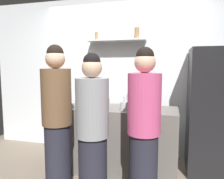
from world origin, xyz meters
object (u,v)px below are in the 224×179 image
object	(u,v)px
refrigerator	(212,111)
wine_bottle_dark_glass	(139,104)
water_bottle_plastic	(106,104)
person_grey_hoodie	(93,133)
person_pink_top	(144,130)
wine_bottle_amber_glass	(104,100)
utensil_holder	(125,106)
person_brown_jacket	(57,120)
wine_bottle_green_glass	(87,101)
baking_pan	(77,103)
wine_bottle_pale_glass	(104,96)

from	to	relation	value
refrigerator	wine_bottle_dark_glass	size ratio (longest dim) A/B	5.77
water_bottle_plastic	person_grey_hoodie	bearing A→B (deg)	-87.65
refrigerator	person_pink_top	world-z (taller)	refrigerator
refrigerator	wine_bottle_amber_glass	bearing A→B (deg)	-167.40
refrigerator	person_pink_top	distance (m)	1.28
utensil_holder	wine_bottle_dark_glass	xyz separation A→B (m)	(0.19, -0.11, 0.05)
wine_bottle_amber_glass	person_brown_jacket	xyz separation A→B (m)	(-0.36, -0.65, -0.15)
refrigerator	wine_bottle_green_glass	distance (m)	1.71
wine_bottle_green_glass	person_pink_top	xyz separation A→B (m)	(0.83, -0.53, -0.18)
refrigerator	wine_bottle_amber_glass	world-z (taller)	refrigerator
person_brown_jacket	person_pink_top	distance (m)	1.00
wine_bottle_green_glass	wine_bottle_amber_glass	distance (m)	0.23
person_pink_top	person_brown_jacket	bearing A→B (deg)	-45.85
wine_bottle_green_glass	wine_bottle_amber_glass	xyz separation A→B (m)	(0.19, 0.13, -0.00)
baking_pan	person_grey_hoodie	distance (m)	1.02
person_brown_jacket	person_pink_top	size ratio (longest dim) A/B	1.03
utensil_holder	person_brown_jacket	bearing A→B (deg)	-142.80
wine_bottle_green_glass	water_bottle_plastic	world-z (taller)	wine_bottle_green_glass
person_brown_jacket	person_pink_top	xyz separation A→B (m)	(1.00, -0.01, -0.03)
water_bottle_plastic	person_grey_hoodie	size ratio (longest dim) A/B	0.13
wine_bottle_pale_glass	water_bottle_plastic	bearing A→B (deg)	-68.43
refrigerator	wine_bottle_pale_glass	bearing A→B (deg)	-176.44
water_bottle_plastic	wine_bottle_pale_glass	bearing A→B (deg)	111.57
refrigerator	water_bottle_plastic	size ratio (longest dim) A/B	8.49
baking_pan	person_grey_hoodie	size ratio (longest dim) A/B	0.21
wine_bottle_amber_glass	person_brown_jacket	distance (m)	0.76
person_grey_hoodie	wine_bottle_green_glass	bearing A→B (deg)	0.74
wine_bottle_pale_glass	person_pink_top	world-z (taller)	person_pink_top
refrigerator	person_grey_hoodie	size ratio (longest dim) A/B	1.07
wine_bottle_amber_glass	person_pink_top	distance (m)	0.94
wine_bottle_pale_glass	person_grey_hoodie	bearing A→B (deg)	-78.77
wine_bottle_green_glass	person_pink_top	bearing A→B (deg)	-32.69
wine_bottle_green_glass	wine_bottle_amber_glass	bearing A→B (deg)	34.76
wine_bottle_dark_glass	water_bottle_plastic	bearing A→B (deg)	178.83
baking_pan	person_pink_top	distance (m)	1.28
utensil_holder	person_brown_jacket	size ratio (longest dim) A/B	0.13
utensil_holder	water_bottle_plastic	world-z (taller)	utensil_holder
person_pink_top	wine_bottle_dark_glass	bearing A→B (deg)	-119.66
wine_bottle_amber_glass	person_pink_top	bearing A→B (deg)	-45.88
utensil_holder	wine_bottle_dark_glass	bearing A→B (deg)	-29.11
person_brown_jacket	wine_bottle_pale_glass	bearing A→B (deg)	-67.66
person_pink_top	baking_pan	bearing A→B (deg)	-78.90
refrigerator	person_brown_jacket	world-z (taller)	same
wine_bottle_amber_glass	water_bottle_plastic	distance (m)	0.25
baking_pan	wine_bottle_pale_glass	size ratio (longest dim) A/B	1.03
baking_pan	water_bottle_plastic	xyz separation A→B (m)	(0.53, -0.28, 0.06)
wine_bottle_pale_glass	utensil_holder	bearing A→B (deg)	-41.75
wine_bottle_green_glass	person_pink_top	distance (m)	1.00
wine_bottle_amber_glass	wine_bottle_green_glass	bearing A→B (deg)	-145.24
baking_pan	utensil_holder	world-z (taller)	utensil_holder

